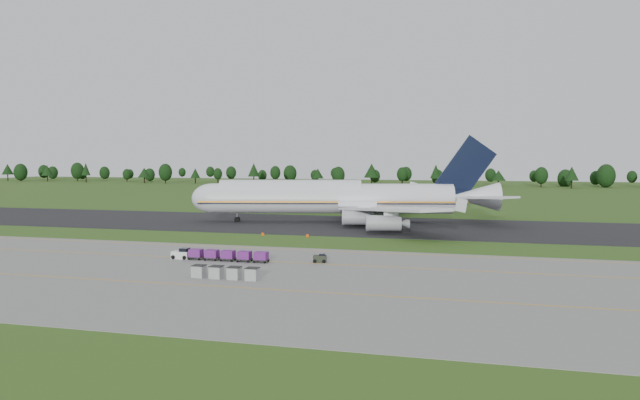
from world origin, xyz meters
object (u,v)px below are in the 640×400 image
(uld_row, at_px, (225,272))
(baggage_train, at_px, (218,255))
(edge_markers, at_px, (285,235))
(utility_cart, at_px, (320,259))
(aircraft, at_px, (338,198))

(uld_row, bearing_deg, baggage_train, 117.96)
(edge_markers, bearing_deg, utility_cart, -62.15)
(aircraft, bearing_deg, utility_cart, -79.23)
(baggage_train, xyz_separation_m, edge_markers, (0.82, 28.81, -0.61))
(baggage_train, bearing_deg, edge_markers, 88.36)
(aircraft, height_order, baggage_train, aircraft)
(aircraft, xyz_separation_m, baggage_train, (-4.53, -56.52, -4.89))
(baggage_train, bearing_deg, utility_cart, 8.58)
(utility_cart, bearing_deg, baggage_train, -171.42)
(aircraft, bearing_deg, uld_row, -88.30)
(aircraft, distance_m, edge_markers, 28.49)
(edge_markers, bearing_deg, baggage_train, -91.64)
(baggage_train, relative_size, uld_row, 1.72)
(baggage_train, relative_size, utility_cart, 7.48)
(aircraft, distance_m, uld_row, 69.12)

